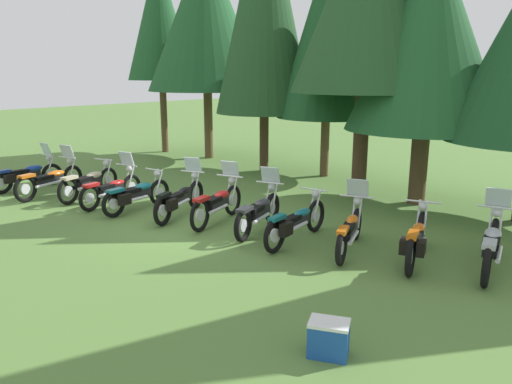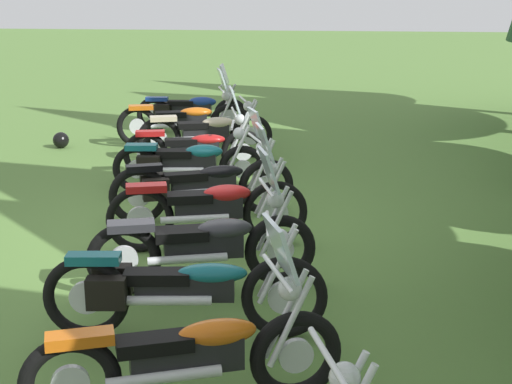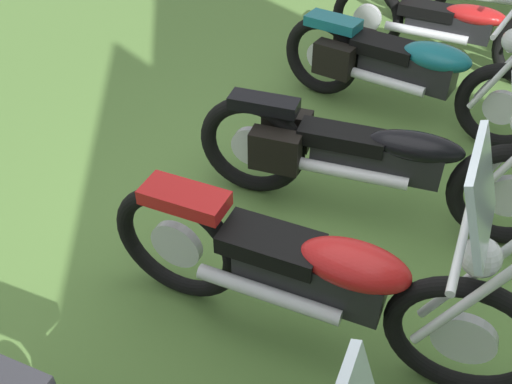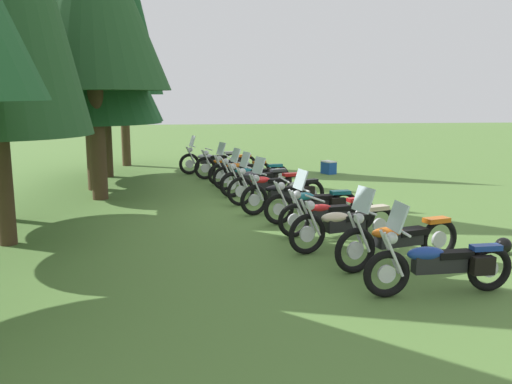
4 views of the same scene
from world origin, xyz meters
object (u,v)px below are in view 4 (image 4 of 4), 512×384
motorcycle_6 (267,185)px  pine_tree_6 (102,53)px  pine_tree_7 (120,0)px  motorcycle_1 (397,239)px  motorcycle_8 (253,175)px  motorcycle_10 (227,165)px  motorcycle_11 (210,160)px  motorcycle_3 (327,213)px  motorcycle_7 (256,179)px  motorcycle_4 (313,203)px  picnic_cooler (329,167)px  motorcycle_5 (285,193)px  motorcycle_9 (239,170)px  dropped_helmet (503,245)px  motorcycle_0 (441,263)px  pine_tree_5 (88,39)px  motorcycle_2 (344,225)px

motorcycle_6 → pine_tree_6: pine_tree_6 is taller
motorcycle_6 → pine_tree_7: size_ratio=0.22×
motorcycle_1 → motorcycle_6: size_ratio=1.08×
motorcycle_8 → pine_tree_6: pine_tree_6 is taller
motorcycle_10 → motorcycle_11: bearing=-82.5°
motorcycle_3 → motorcycle_7: bearing=-90.7°
motorcycle_4 → picnic_cooler: 7.71m
motorcycle_5 → motorcycle_11: (6.76, 1.61, 0.02)m
motorcycle_6 → motorcycle_9: motorcycle_6 is taller
motorcycle_7 → dropped_helmet: bearing=104.9°
motorcycle_0 → motorcycle_7: bearing=-80.1°
motorcycle_3 → pine_tree_5: pine_tree_5 is taller
pine_tree_7 → motorcycle_7: bearing=-148.2°
pine_tree_7 → dropped_helmet: bearing=-148.2°
motorcycle_1 → dropped_helmet: size_ratio=8.16×
motorcycle_4 → pine_tree_6: (7.53, 5.62, 3.74)m
motorcycle_5 → motorcycle_11: size_ratio=0.96×
motorcycle_3 → dropped_helmet: bearing=136.4°
motorcycle_5 → picnic_cooler: bearing=-134.4°
motorcycle_7 → picnic_cooler: 5.05m
motorcycle_3 → motorcycle_8: size_ratio=0.92×
motorcycle_0 → motorcycle_7: 8.08m
motorcycle_0 → motorcycle_7: size_ratio=1.04×
pine_tree_7 → motorcycle_10: bearing=-134.3°
motorcycle_1 → motorcycle_10: (10.03, 2.19, -0.02)m
motorcycle_4 → motorcycle_6: motorcycle_6 is taller
picnic_cooler → pine_tree_7: bearing=67.1°
motorcycle_10 → picnic_cooler: (0.57, -3.70, -0.22)m
motorcycle_3 → picnic_cooler: (8.40, -2.15, -0.22)m
dropped_helmet → pine_tree_6: bearing=39.7°
motorcycle_6 → dropped_helmet: (-4.94, -3.63, -0.34)m
motorcycle_3 → motorcycle_9: bearing=-92.1°
pine_tree_7 → motorcycle_11: bearing=-128.3°
motorcycle_7 → pine_tree_6: 7.28m
motorcycle_10 → pine_tree_7: size_ratio=0.22×
motorcycle_11 → picnic_cooler: bearing=158.8°
motorcycle_7 → motorcycle_10: 3.45m
motorcycle_8 → motorcycle_5: bearing=90.7°
motorcycle_6 → motorcycle_11: bearing=-93.2°
motorcycle_11 → pine_tree_6: 5.16m
motorcycle_10 → dropped_helmet: (-9.51, -4.38, -0.31)m
motorcycle_8 → dropped_helmet: size_ratio=8.17×
motorcycle_2 → pine_tree_7: bearing=-84.1°
motorcycle_2 → dropped_helmet: bearing=150.9°
motorcycle_0 → motorcycle_2: motorcycle_0 is taller
motorcycle_0 → picnic_cooler: bearing=-99.1°
pine_tree_5 → pine_tree_6: pine_tree_5 is taller
motorcycle_5 → dropped_helmet: motorcycle_5 is taller
motorcycle_1 → dropped_helmet: bearing=176.9°
motorcycle_9 → motorcycle_4: bearing=81.2°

